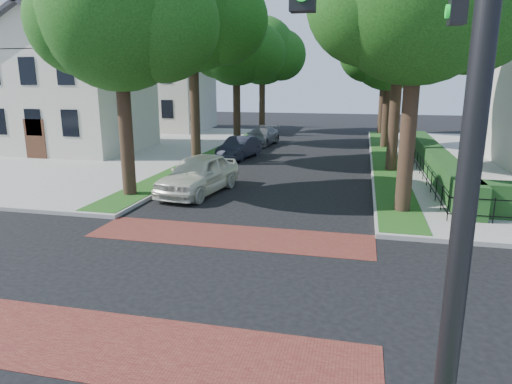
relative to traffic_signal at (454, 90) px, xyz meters
The scene contains 21 objects.
ground 8.09m from the traffic_signal, 137.91° to the left, with size 120.00×120.00×0.00m, color black.
sidewalk_nw 34.12m from the traffic_signal, 136.17° to the left, with size 30.00×30.00×0.15m, color gray.
crosswalk_far 10.20m from the traffic_signal, 122.69° to the left, with size 9.00×2.20×0.01m, color maroon.
crosswalk_near 6.89m from the traffic_signal, 166.05° to the left, with size 9.00×2.20×0.01m, color maroon.
grass_strip_ne 23.95m from the traffic_signal, 88.75° to the left, with size 1.60×29.80×0.02m, color #264915.
grass_strip_nw 26.06m from the traffic_signal, 113.63° to the left, with size 1.60×29.80×0.02m, color #264915.
tree_right_mid 19.95m from the traffic_signal, 87.89° to the left, with size 8.25×7.09×11.22m.
tree_right_far 28.73m from the traffic_signal, 88.57° to the left, with size 7.25×6.23×9.74m.
tree_right_back 37.74m from the traffic_signal, 88.91° to the left, with size 7.50×6.45×10.20m.
tree_left_near 15.74m from the traffic_signal, 131.45° to the left, with size 7.50×6.45×10.20m.
tree_left_mid 22.48m from the traffic_signal, 117.60° to the left, with size 8.00×6.88×11.48m.
tree_left_far 30.52m from the traffic_signal, 109.77° to the left, with size 7.00×6.02×9.86m.
tree_left_back 39.12m from the traffic_signal, 105.27° to the left, with size 7.75×6.66×10.44m.
hedge_main_road 20.01m from the traffic_signal, 81.75° to the left, with size 1.00×18.00×1.20m, color #143C19.
fence_main_road 19.95m from the traffic_signal, 84.08° to the left, with size 0.06×18.00×0.90m, color black, non-canonical shape.
house_left_near 30.29m from the traffic_signal, 132.28° to the left, with size 10.00×9.00×10.14m.
house_left_far 41.72m from the traffic_signal, 119.24° to the left, with size 10.00×9.00×10.14m.
traffic_signal is the anchor object (origin of this frame).
parked_car_front 15.47m from the traffic_signal, 121.42° to the left, with size 2.01×4.99×1.70m, color silver.
parked_car_middle 23.99m from the traffic_signal, 111.03° to the left, with size 1.45×4.15×1.37m, color #1E202D.
parked_car_rear 29.99m from the traffic_signal, 106.59° to the left, with size 1.90×4.68×1.36m, color slate.
Camera 1 is at (3.92, -9.98, 4.81)m, focal length 32.00 mm.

